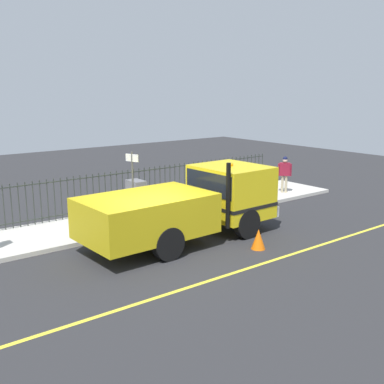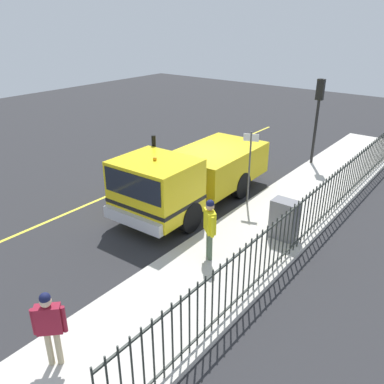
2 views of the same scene
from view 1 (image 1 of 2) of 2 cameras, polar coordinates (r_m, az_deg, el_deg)
ground_plane at (r=13.83m, az=-4.56°, el=-7.40°), size 47.62×47.62×0.00m
sidewalk_slab at (r=16.58m, az=-10.95°, el=-3.95°), size 2.86×21.65×0.14m
lane_marking at (r=11.96m, az=2.19°, el=-10.64°), size 0.12×19.48×0.01m
work_truck at (r=14.81m, az=0.31°, el=-1.13°), size 2.52×6.55×2.51m
worker_standing at (r=18.15m, az=0.98°, el=1.34°), size 0.51×0.48×1.72m
pedestrian_distant at (r=21.22m, az=11.15°, el=2.57°), size 0.47×0.47×1.61m
iron_fence at (r=17.46m, az=-12.92°, el=-0.38°), size 0.04×18.44×1.52m
utility_cabinet at (r=17.87m, az=-6.74°, el=-0.44°), size 0.76×0.49×1.17m
traffic_cone at (r=14.20m, az=8.03°, el=-5.66°), size 0.43×0.43×0.61m
street_sign at (r=15.34m, az=-7.19°, el=1.22°), size 0.48×0.19×2.57m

